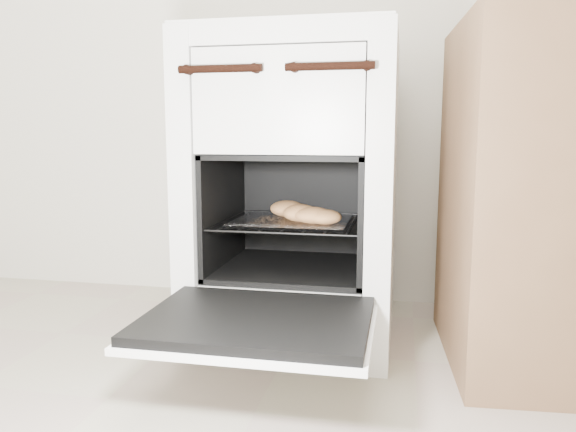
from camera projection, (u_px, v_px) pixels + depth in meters
name	position (u px, v px, depth m)	size (l,w,h in m)	color
stove	(297.00, 194.00, 1.59)	(0.54, 0.61, 0.83)	silver
oven_door	(257.00, 323.00, 1.18)	(0.49, 0.38, 0.03)	black
oven_rack	(293.00, 222.00, 1.55)	(0.40, 0.38, 0.01)	black
foil_sheet	(292.00, 221.00, 1.53)	(0.31, 0.27, 0.01)	white
baked_rolls	(304.00, 213.00, 1.51)	(0.24, 0.23, 0.05)	tan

